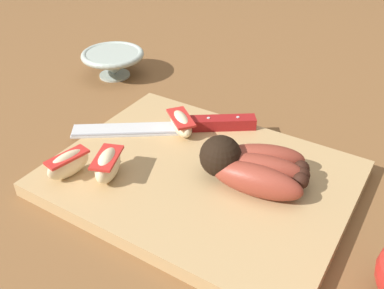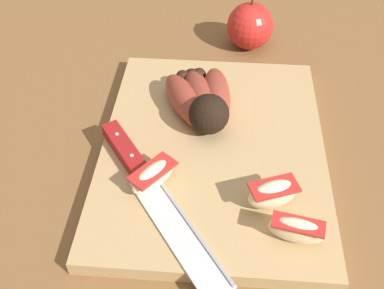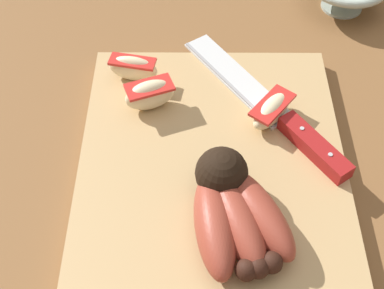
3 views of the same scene
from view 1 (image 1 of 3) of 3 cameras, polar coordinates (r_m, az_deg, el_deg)
The scene contains 8 objects.
ground_plane at distance 0.59m, azimuth 2.44°, elevation -5.15°, with size 6.00×6.00×0.00m, color brown.
cutting_board at distance 0.59m, azimuth 1.08°, elevation -4.43°, with size 0.39×0.29×0.02m, color tan.
banana_bunch at distance 0.56m, azimuth 7.81°, elevation -2.92°, with size 0.14×0.11×0.06m.
chefs_knife at distance 0.66m, azimuth -0.08°, elevation 2.54°, with size 0.25×0.18×0.02m.
apple_wedge_near at distance 0.58m, azimuth -15.96°, elevation -2.44°, with size 0.03×0.06×0.04m.
apple_wedge_middle at distance 0.65m, azimuth -1.46°, elevation 2.85°, with size 0.07×0.06×0.03m.
apple_wedge_far at distance 0.57m, azimuth -11.02°, elevation -2.63°, with size 0.05×0.07×0.04m.
ceramic_bowl at distance 0.88m, azimuth -10.31°, elevation 10.65°, with size 0.12×0.12×0.05m.
Camera 1 is at (0.22, -0.40, 0.38)m, focal length 40.56 mm.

